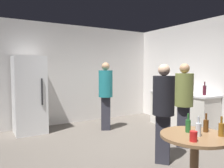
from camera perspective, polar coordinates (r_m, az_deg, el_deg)
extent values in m
cube|color=#5B544C|center=(4.10, 2.43, -18.31)|extent=(5.20, 5.20, 0.10)
cube|color=silver|center=(6.17, -11.09, 2.45)|extent=(5.32, 0.06, 2.70)
cube|color=silver|center=(5.69, 25.22, 2.02)|extent=(0.06, 5.20, 2.70)
cube|color=white|center=(5.49, -20.63, -2.62)|extent=(0.70, 0.65, 1.80)
cube|color=#262628|center=(5.19, -17.70, -1.92)|extent=(0.03, 0.03, 0.60)
cube|color=beige|center=(5.91, 17.69, -6.71)|extent=(0.60, 1.73, 0.86)
cube|color=silver|center=(5.84, 17.78, -2.37)|extent=(0.64, 1.77, 0.04)
cylinder|color=#B2B2B7|center=(5.79, 17.52, -1.52)|extent=(0.17, 0.17, 0.14)
sphere|color=black|center=(5.79, 17.54, -0.65)|extent=(0.04, 0.04, 0.04)
cone|color=#B2B2B7|center=(5.88, 18.27, -1.32)|extent=(0.09, 0.04, 0.06)
cylinder|color=#3F141E|center=(5.49, 22.87, -1.53)|extent=(0.08, 0.08, 0.22)
cylinder|color=#3F141E|center=(5.48, 22.91, 0.09)|extent=(0.03, 0.03, 0.09)
cylinder|color=#8C5919|center=(6.08, 15.30, -1.17)|extent=(0.06, 0.06, 0.15)
cylinder|color=#8C5919|center=(6.07, 15.32, -0.09)|extent=(0.02, 0.02, 0.08)
cylinder|color=olive|center=(2.94, 20.52, -19.43)|extent=(0.10, 0.10, 0.70)
cylinder|color=olive|center=(2.82, 20.71, -12.55)|extent=(0.80, 0.80, 0.03)
cylinder|color=#8C5919|center=(2.86, 26.49, -10.57)|extent=(0.06, 0.06, 0.15)
cylinder|color=#8C5919|center=(2.83, 26.56, -8.32)|extent=(0.02, 0.02, 0.08)
cylinder|color=#593314|center=(2.97, 23.19, -9.94)|extent=(0.06, 0.06, 0.15)
cylinder|color=#593314|center=(2.94, 23.25, -7.76)|extent=(0.02, 0.02, 0.08)
cylinder|color=#26662D|center=(2.87, 19.13, -10.29)|extent=(0.06, 0.06, 0.15)
cylinder|color=#26662D|center=(2.85, 19.19, -8.04)|extent=(0.02, 0.02, 0.08)
cylinder|color=silver|center=(2.75, 21.48, -10.97)|extent=(0.06, 0.06, 0.15)
cylinder|color=silver|center=(2.73, 21.54, -8.63)|extent=(0.02, 0.02, 0.08)
cylinder|color=red|center=(2.55, 20.38, -12.60)|extent=(0.08, 0.08, 0.11)
cube|color=#2D2D38|center=(5.46, -1.65, -7.61)|extent=(0.27, 0.25, 0.82)
cylinder|color=#1E727A|center=(5.36, -1.67, 0.09)|extent=(0.46, 0.46, 0.65)
sphere|color=tan|center=(5.35, -1.68, 4.59)|extent=(0.19, 0.19, 0.19)
cube|color=#2D2D38|center=(4.52, 18.01, -10.42)|extent=(0.27, 0.28, 0.79)
cylinder|color=olive|center=(4.40, 18.21, -1.43)|extent=(0.47, 0.47, 0.63)
sphere|color=tan|center=(4.39, 18.33, 3.88)|extent=(0.19, 0.19, 0.19)
cube|color=#2D2D38|center=(3.70, 13.06, -13.68)|extent=(0.27, 0.28, 0.78)
cylinder|color=black|center=(3.56, 13.24, -2.90)|extent=(0.48, 0.48, 0.62)
sphere|color=#D8AD8C|center=(3.53, 13.34, 3.57)|extent=(0.18, 0.18, 0.18)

